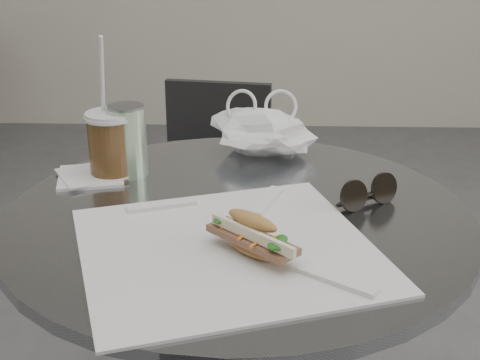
{
  "coord_description": "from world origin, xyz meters",
  "views": [
    {
      "loc": [
        0.03,
        -0.78,
        1.2
      ],
      "look_at": [
        0.0,
        0.21,
        0.79
      ],
      "focal_mm": 50.0,
      "sensor_mm": 36.0,
      "label": 1
    }
  ],
  "objects_px": {
    "chair_far": "(209,232)",
    "iced_coffee": "(111,143)",
    "drink_can": "(128,141)",
    "banh_mi": "(252,236)",
    "sunglasses": "(368,194)",
    "cafe_table": "(238,352)"
  },
  "relations": [
    {
      "from": "cafe_table",
      "to": "banh_mi",
      "type": "distance_m",
      "value": 0.34
    },
    {
      "from": "banh_mi",
      "to": "drink_can",
      "type": "height_order",
      "value": "drink_can"
    },
    {
      "from": "iced_coffee",
      "to": "chair_far",
      "type": "bearing_deg",
      "value": 78.01
    },
    {
      "from": "iced_coffee",
      "to": "sunglasses",
      "type": "xyz_separation_m",
      "value": [
        0.45,
        -0.12,
        -0.04
      ]
    },
    {
      "from": "banh_mi",
      "to": "drink_can",
      "type": "xyz_separation_m",
      "value": [
        -0.23,
        0.31,
        0.03
      ]
    },
    {
      "from": "cafe_table",
      "to": "drink_can",
      "type": "bearing_deg",
      "value": 142.31
    },
    {
      "from": "chair_far",
      "to": "iced_coffee",
      "type": "distance_m",
      "value": 0.76
    },
    {
      "from": "chair_far",
      "to": "iced_coffee",
      "type": "xyz_separation_m",
      "value": [
        -0.12,
        -0.59,
        0.47
      ]
    },
    {
      "from": "cafe_table",
      "to": "chair_far",
      "type": "xyz_separation_m",
      "value": [
        -0.11,
        0.74,
        -0.13
      ]
    },
    {
      "from": "chair_far",
      "to": "drink_can",
      "type": "xyz_separation_m",
      "value": [
        -0.1,
        -0.58,
        0.47
      ]
    },
    {
      "from": "cafe_table",
      "to": "chair_far",
      "type": "height_order",
      "value": "cafe_table"
    },
    {
      "from": "iced_coffee",
      "to": "sunglasses",
      "type": "distance_m",
      "value": 0.46
    },
    {
      "from": "cafe_table",
      "to": "iced_coffee",
      "type": "relative_size",
      "value": 2.93
    },
    {
      "from": "banh_mi",
      "to": "iced_coffee",
      "type": "xyz_separation_m",
      "value": [
        -0.26,
        0.3,
        0.03
      ]
    },
    {
      "from": "iced_coffee",
      "to": "drink_can",
      "type": "bearing_deg",
      "value": 16.34
    },
    {
      "from": "sunglasses",
      "to": "chair_far",
      "type": "bearing_deg",
      "value": 81.87
    },
    {
      "from": "cafe_table",
      "to": "banh_mi",
      "type": "bearing_deg",
      "value": -80.3
    },
    {
      "from": "iced_coffee",
      "to": "sunglasses",
      "type": "height_order",
      "value": "iced_coffee"
    },
    {
      "from": "banh_mi",
      "to": "sunglasses",
      "type": "relative_size",
      "value": 1.6
    },
    {
      "from": "banh_mi",
      "to": "iced_coffee",
      "type": "bearing_deg",
      "value": 174.21
    },
    {
      "from": "cafe_table",
      "to": "banh_mi",
      "type": "height_order",
      "value": "banh_mi"
    },
    {
      "from": "banh_mi",
      "to": "drink_can",
      "type": "relative_size",
      "value": 1.33
    }
  ]
}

